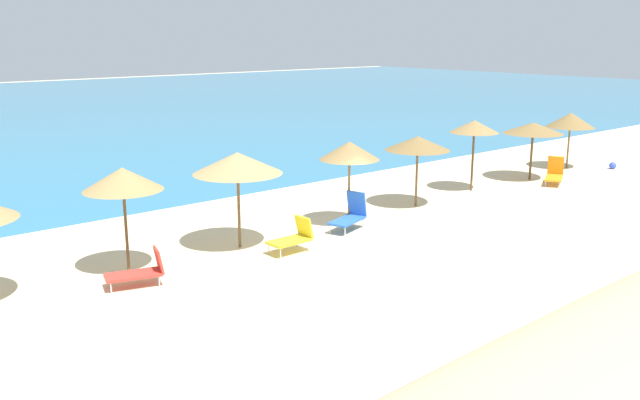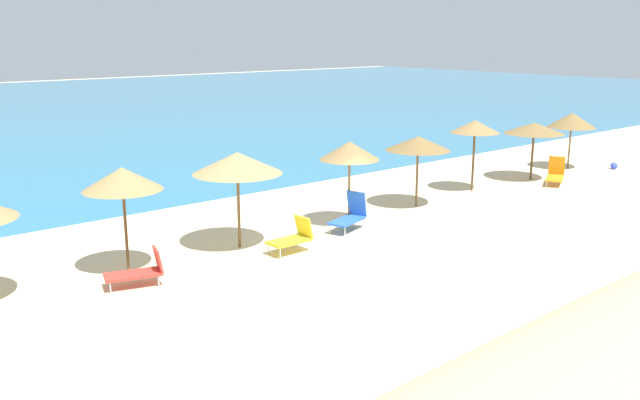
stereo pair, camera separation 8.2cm
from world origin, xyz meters
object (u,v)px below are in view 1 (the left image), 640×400
object	(u,v)px
lounge_chair_2	(140,271)
beach_ball	(613,166)
beach_umbrella_4	(238,163)
beach_umbrella_9	(571,120)
lounge_chair_0	(294,237)
beach_umbrella_7	(474,127)
beach_umbrella_3	(123,179)
beach_umbrella_5	(349,151)
beach_umbrella_6	(418,143)
lounge_chair_3	(350,215)
lounge_chair_1	(554,174)
beach_umbrella_8	(533,128)

from	to	relation	value
lounge_chair_2	beach_ball	bearing A→B (deg)	-73.59
beach_umbrella_4	beach_umbrella_9	size ratio (longest dim) A/B	1.10
lounge_chair_0	beach_ball	xyz separation A→B (m)	(18.98, 0.25, -0.29)
beach_ball	lounge_chair_0	bearing A→B (deg)	-179.25
beach_umbrella_7	beach_umbrella_9	distance (m)	7.24
beach_umbrella_3	beach_umbrella_5	distance (m)	7.56
beach_umbrella_6	beach_umbrella_7	xyz separation A→B (m)	(3.59, 0.28, 0.26)
beach_umbrella_6	lounge_chair_3	size ratio (longest dim) A/B	1.65
beach_umbrella_9	lounge_chair_0	size ratio (longest dim) A/B	2.01
beach_umbrella_6	beach_ball	bearing A→B (deg)	-5.34
beach_umbrella_3	beach_umbrella_7	world-z (taller)	beach_umbrella_7
beach_umbrella_3	lounge_chair_1	size ratio (longest dim) A/B	1.72
beach_umbrella_8	beach_umbrella_3	bearing A→B (deg)	179.76
beach_umbrella_9	beach_umbrella_3	bearing A→B (deg)	-179.27
lounge_chair_0	beach_umbrella_8	bearing A→B (deg)	-84.88
beach_umbrella_6	beach_umbrella_9	size ratio (longest dim) A/B	0.99
beach_umbrella_8	lounge_chair_0	world-z (taller)	beach_umbrella_8
beach_umbrella_6	beach_ball	size ratio (longest dim) A/B	7.91
beach_umbrella_3	beach_umbrella_9	distance (m)	21.96
beach_umbrella_8	lounge_chair_3	size ratio (longest dim) A/B	1.62
lounge_chair_1	beach_ball	bearing A→B (deg)	-117.89
lounge_chair_0	lounge_chair_1	size ratio (longest dim) A/B	0.79
lounge_chair_1	lounge_chair_3	bearing A→B (deg)	60.10
beach_umbrella_4	lounge_chair_1	size ratio (longest dim) A/B	1.73
beach_umbrella_3	beach_umbrella_6	distance (m)	11.13
beach_umbrella_6	beach_umbrella_8	bearing A→B (deg)	0.05
lounge_chair_0	lounge_chair_3	size ratio (longest dim) A/B	0.83
beach_umbrella_5	beach_umbrella_7	size ratio (longest dim) A/B	0.98
beach_umbrella_4	lounge_chair_1	xyz separation A→B (m)	(14.98, -1.13, -2.10)
lounge_chair_1	beach_ball	xyz separation A→B (m)	(4.93, -0.01, -0.26)
lounge_chair_1	lounge_chair_2	xyz separation A→B (m)	(-18.66, 0.05, -0.03)
beach_umbrella_5	beach_umbrella_9	xyz separation A→B (m)	(14.41, 0.66, -0.23)
beach_umbrella_4	beach_umbrella_7	distance (m)	11.27
lounge_chair_2	beach_ball	distance (m)	23.59
beach_umbrella_3	lounge_chair_0	bearing A→B (deg)	-18.57
beach_umbrella_7	beach_umbrella_8	distance (m)	3.71
beach_umbrella_3	lounge_chair_2	world-z (taller)	beach_umbrella_3
beach_umbrella_6	lounge_chair_2	bearing A→B (deg)	-174.51
beach_umbrella_8	lounge_chair_3	xyz separation A→B (m)	(-11.19, -0.73, -1.73)
beach_umbrella_3	lounge_chair_1	bearing A→B (deg)	-3.79
lounge_chair_1	beach_umbrella_8	bearing A→B (deg)	-26.08
lounge_chair_1	lounge_chair_2	bearing A→B (deg)	62.04
lounge_chair_3	beach_umbrella_4	bearing A→B (deg)	61.74
beach_umbrella_4	beach_umbrella_6	bearing A→B (deg)	0.08
lounge_chair_0	beach_umbrella_6	bearing A→B (deg)	-78.91
beach_umbrella_9	beach_umbrella_8	bearing A→B (deg)	-174.31
beach_umbrella_3	lounge_chair_0	world-z (taller)	beach_umbrella_3
lounge_chair_3	beach_ball	xyz separation A→B (m)	(16.16, -0.42, -0.32)
lounge_chair_0	lounge_chair_2	size ratio (longest dim) A/B	0.84
lounge_chair_2	lounge_chair_3	distance (m)	7.44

